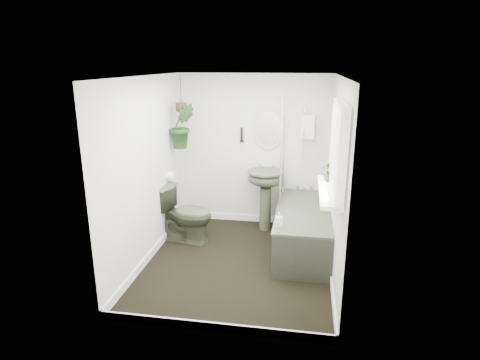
# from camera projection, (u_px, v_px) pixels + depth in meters

# --- Properties ---
(floor) EXTENTS (2.30, 2.80, 0.02)m
(floor) POSITION_uv_depth(u_px,v_px,m) (238.00, 263.00, 5.12)
(floor) COLOR black
(floor) RESTS_ON ground
(ceiling) EXTENTS (2.30, 2.80, 0.02)m
(ceiling) POSITION_uv_depth(u_px,v_px,m) (238.00, 75.00, 4.46)
(ceiling) COLOR white
(ceiling) RESTS_ON ground
(wall_back) EXTENTS (2.30, 0.02, 2.30)m
(wall_back) POSITION_uv_depth(u_px,v_px,m) (253.00, 151.00, 6.12)
(wall_back) COLOR silver
(wall_back) RESTS_ON ground
(wall_front) EXTENTS (2.30, 0.02, 2.30)m
(wall_front) POSITION_uv_depth(u_px,v_px,m) (211.00, 219.00, 3.45)
(wall_front) COLOR silver
(wall_front) RESTS_ON ground
(wall_left) EXTENTS (0.02, 2.80, 2.30)m
(wall_left) POSITION_uv_depth(u_px,v_px,m) (146.00, 171.00, 4.97)
(wall_left) COLOR silver
(wall_left) RESTS_ON ground
(wall_right) EXTENTS (0.02, 2.80, 2.30)m
(wall_right) POSITION_uv_depth(u_px,v_px,m) (337.00, 180.00, 4.61)
(wall_right) COLOR silver
(wall_right) RESTS_ON ground
(skirting) EXTENTS (2.30, 2.80, 0.10)m
(skirting) POSITION_uv_depth(u_px,v_px,m) (238.00, 259.00, 5.10)
(skirting) COLOR white
(skirting) RESTS_ON floor
(bathtub) EXTENTS (0.72, 1.72, 0.58)m
(bathtub) POSITION_uv_depth(u_px,v_px,m) (303.00, 230.00, 5.38)
(bathtub) COLOR #383F2A
(bathtub) RESTS_ON floor
(bath_screen) EXTENTS (0.04, 0.72, 1.40)m
(bath_screen) POSITION_uv_depth(u_px,v_px,m) (283.00, 149.00, 5.61)
(bath_screen) COLOR silver
(bath_screen) RESTS_ON bathtub
(shower_box) EXTENTS (0.20, 0.10, 0.35)m
(shower_box) POSITION_uv_depth(u_px,v_px,m) (308.00, 127.00, 5.82)
(shower_box) COLOR white
(shower_box) RESTS_ON wall_back
(oval_mirror) EXTENTS (0.46, 0.03, 0.62)m
(oval_mirror) POSITION_uv_depth(u_px,v_px,m) (268.00, 129.00, 5.95)
(oval_mirror) COLOR beige
(oval_mirror) RESTS_ON wall_back
(wall_sconce) EXTENTS (0.04, 0.04, 0.22)m
(wall_sconce) POSITION_uv_depth(u_px,v_px,m) (242.00, 135.00, 6.03)
(wall_sconce) COLOR black
(wall_sconce) RESTS_ON wall_back
(toilet_roll_holder) EXTENTS (0.11, 0.11, 0.11)m
(toilet_roll_holder) POSITION_uv_depth(u_px,v_px,m) (170.00, 176.00, 5.69)
(toilet_roll_holder) COLOR white
(toilet_roll_holder) RESTS_ON wall_left
(window_recess) EXTENTS (0.08, 1.00, 0.90)m
(window_recess) POSITION_uv_depth(u_px,v_px,m) (338.00, 150.00, 3.81)
(window_recess) COLOR white
(window_recess) RESTS_ON wall_right
(window_sill) EXTENTS (0.18, 1.00, 0.04)m
(window_sill) POSITION_uv_depth(u_px,v_px,m) (328.00, 191.00, 3.94)
(window_sill) COLOR white
(window_sill) RESTS_ON wall_right
(window_blinds) EXTENTS (0.01, 0.86, 0.76)m
(window_blinds) POSITION_uv_depth(u_px,v_px,m) (334.00, 150.00, 3.82)
(window_blinds) COLOR white
(window_blinds) RESTS_ON wall_right
(toilet) EXTENTS (0.85, 0.57, 0.80)m
(toilet) POSITION_uv_depth(u_px,v_px,m) (185.00, 214.00, 5.65)
(toilet) COLOR #383F2A
(toilet) RESTS_ON floor
(pedestal_sink) EXTENTS (0.57, 0.49, 0.92)m
(pedestal_sink) POSITION_uv_depth(u_px,v_px,m) (265.00, 200.00, 6.00)
(pedestal_sink) COLOR #383F2A
(pedestal_sink) RESTS_ON floor
(sill_plant) EXTENTS (0.22, 0.20, 0.22)m
(sill_plant) POSITION_uv_depth(u_px,v_px,m) (331.00, 171.00, 4.18)
(sill_plant) COLOR black
(sill_plant) RESTS_ON window_sill
(hanging_plant) EXTENTS (0.45, 0.42, 0.65)m
(hanging_plant) POSITION_uv_depth(u_px,v_px,m) (182.00, 126.00, 5.71)
(hanging_plant) COLOR black
(hanging_plant) RESTS_ON ceiling
(soap_bottle) EXTENTS (0.09, 0.09, 0.17)m
(soap_bottle) POSITION_uv_depth(u_px,v_px,m) (279.00, 219.00, 4.74)
(soap_bottle) COLOR #282625
(soap_bottle) RESTS_ON bathtub
(hanging_pot) EXTENTS (0.16, 0.16, 0.12)m
(hanging_pot) POSITION_uv_depth(u_px,v_px,m) (181.00, 107.00, 5.64)
(hanging_pot) COLOR #3D291E
(hanging_pot) RESTS_ON ceiling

